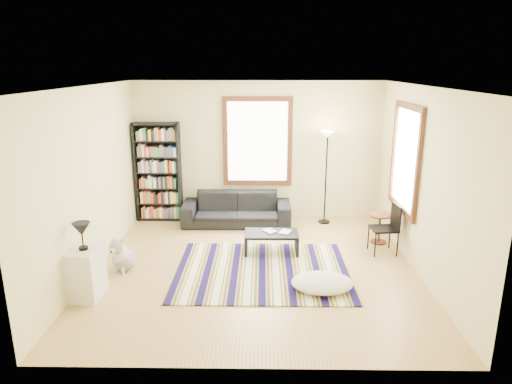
{
  "coord_description": "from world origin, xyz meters",
  "views": [
    {
      "loc": [
        0.11,
        -6.63,
        3.1
      ],
      "look_at": [
        0.0,
        0.5,
        1.1
      ],
      "focal_mm": 32.0,
      "sensor_mm": 36.0,
      "label": 1
    }
  ],
  "objects_px": {
    "bookshelf": "(158,172)",
    "dog": "(123,253)",
    "floor_cushion": "(322,283)",
    "white_cabinet": "(86,273)",
    "side_table": "(379,229)",
    "sofa": "(237,209)",
    "coffee_table": "(271,243)",
    "floor_lamp": "(326,178)",
    "folding_chair": "(384,229)"
  },
  "relations": [
    {
      "from": "folding_chair",
      "to": "side_table",
      "type": "bearing_deg",
      "value": 78.08
    },
    {
      "from": "floor_cushion",
      "to": "side_table",
      "type": "height_order",
      "value": "side_table"
    },
    {
      "from": "coffee_table",
      "to": "floor_cushion",
      "type": "bearing_deg",
      "value": -62.38
    },
    {
      "from": "floor_cushion",
      "to": "bookshelf",
      "type": "bearing_deg",
      "value": 134.1
    },
    {
      "from": "folding_chair",
      "to": "coffee_table",
      "type": "bearing_deg",
      "value": 175.32
    },
    {
      "from": "bookshelf",
      "to": "white_cabinet",
      "type": "relative_size",
      "value": 2.86
    },
    {
      "from": "coffee_table",
      "to": "dog",
      "type": "height_order",
      "value": "dog"
    },
    {
      "from": "bookshelf",
      "to": "folding_chair",
      "type": "xyz_separation_m",
      "value": [
        4.15,
        -1.7,
        -0.57
      ]
    },
    {
      "from": "sofa",
      "to": "coffee_table",
      "type": "xyz_separation_m",
      "value": [
        0.67,
        -1.46,
        -0.13
      ]
    },
    {
      "from": "bookshelf",
      "to": "floor_cushion",
      "type": "height_order",
      "value": "bookshelf"
    },
    {
      "from": "bookshelf",
      "to": "dog",
      "type": "height_order",
      "value": "bookshelf"
    },
    {
      "from": "coffee_table",
      "to": "folding_chair",
      "type": "height_order",
      "value": "folding_chair"
    },
    {
      "from": "coffee_table",
      "to": "side_table",
      "type": "relative_size",
      "value": 1.67
    },
    {
      "from": "floor_cushion",
      "to": "floor_lamp",
      "type": "relative_size",
      "value": 0.47
    },
    {
      "from": "coffee_table",
      "to": "floor_cushion",
      "type": "relative_size",
      "value": 1.02
    },
    {
      "from": "sofa",
      "to": "dog",
      "type": "height_order",
      "value": "sofa"
    },
    {
      "from": "bookshelf",
      "to": "side_table",
      "type": "bearing_deg",
      "value": -16.56
    },
    {
      "from": "bookshelf",
      "to": "coffee_table",
      "type": "bearing_deg",
      "value": -37.29
    },
    {
      "from": "folding_chair",
      "to": "white_cabinet",
      "type": "xyz_separation_m",
      "value": [
        -4.45,
        -1.6,
        -0.08
      ]
    },
    {
      "from": "floor_lamp",
      "to": "folding_chair",
      "type": "height_order",
      "value": "floor_lamp"
    },
    {
      "from": "floor_lamp",
      "to": "folding_chair",
      "type": "relative_size",
      "value": 2.16
    },
    {
      "from": "side_table",
      "to": "dog",
      "type": "relative_size",
      "value": 0.98
    },
    {
      "from": "coffee_table",
      "to": "white_cabinet",
      "type": "bearing_deg",
      "value": -148.54
    },
    {
      "from": "white_cabinet",
      "to": "sofa",
      "type": "bearing_deg",
      "value": 60.89
    },
    {
      "from": "side_table",
      "to": "floor_lamp",
      "type": "bearing_deg",
      "value": 127.87
    },
    {
      "from": "bookshelf",
      "to": "dog",
      "type": "xyz_separation_m",
      "value": [
        -0.05,
        -2.43,
        -0.72
      ]
    },
    {
      "from": "sofa",
      "to": "floor_cushion",
      "type": "height_order",
      "value": "sofa"
    },
    {
      "from": "floor_cushion",
      "to": "side_table",
      "type": "bearing_deg",
      "value": 55.52
    },
    {
      "from": "sofa",
      "to": "bookshelf",
      "type": "bearing_deg",
      "value": 169.96
    },
    {
      "from": "coffee_table",
      "to": "floor_lamp",
      "type": "height_order",
      "value": "floor_lamp"
    },
    {
      "from": "floor_lamp",
      "to": "white_cabinet",
      "type": "height_order",
      "value": "floor_lamp"
    },
    {
      "from": "side_table",
      "to": "dog",
      "type": "distance_m",
      "value": 4.41
    },
    {
      "from": "bookshelf",
      "to": "floor_lamp",
      "type": "relative_size",
      "value": 1.08
    },
    {
      "from": "folding_chair",
      "to": "sofa",
      "type": "bearing_deg",
      "value": 145.34
    },
    {
      "from": "sofa",
      "to": "folding_chair",
      "type": "xyz_separation_m",
      "value": [
        2.56,
        -1.43,
        0.12
      ]
    },
    {
      "from": "floor_cushion",
      "to": "white_cabinet",
      "type": "relative_size",
      "value": 1.26
    },
    {
      "from": "coffee_table",
      "to": "floor_cushion",
      "type": "xyz_separation_m",
      "value": [
        0.7,
        -1.33,
        -0.07
      ]
    },
    {
      "from": "sofa",
      "to": "floor_cushion",
      "type": "xyz_separation_m",
      "value": [
        1.37,
        -2.79,
        -0.2
      ]
    },
    {
      "from": "folding_chair",
      "to": "dog",
      "type": "xyz_separation_m",
      "value": [
        -4.2,
        -0.73,
        -0.15
      ]
    },
    {
      "from": "sofa",
      "to": "white_cabinet",
      "type": "distance_m",
      "value": 3.56
    },
    {
      "from": "bookshelf",
      "to": "white_cabinet",
      "type": "xyz_separation_m",
      "value": [
        -0.3,
        -3.29,
        -0.65
      ]
    },
    {
      "from": "bookshelf",
      "to": "coffee_table",
      "type": "relative_size",
      "value": 2.22
    },
    {
      "from": "sofa",
      "to": "floor_cushion",
      "type": "bearing_deg",
      "value": -64.22
    },
    {
      "from": "coffee_table",
      "to": "folding_chair",
      "type": "xyz_separation_m",
      "value": [
        1.89,
        0.03,
        0.25
      ]
    },
    {
      "from": "sofa",
      "to": "side_table",
      "type": "xyz_separation_m",
      "value": [
        2.61,
        -0.98,
        -0.04
      ]
    },
    {
      "from": "dog",
      "to": "coffee_table",
      "type": "bearing_deg",
      "value": 29.57
    },
    {
      "from": "floor_cushion",
      "to": "side_table",
      "type": "relative_size",
      "value": 1.63
    },
    {
      "from": "floor_cushion",
      "to": "white_cabinet",
      "type": "xyz_separation_m",
      "value": [
        -3.26,
        -0.23,
        0.24
      ]
    },
    {
      "from": "floor_lamp",
      "to": "folding_chair",
      "type": "distance_m",
      "value": 1.79
    },
    {
      "from": "coffee_table",
      "to": "folding_chair",
      "type": "bearing_deg",
      "value": 0.86
    }
  ]
}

